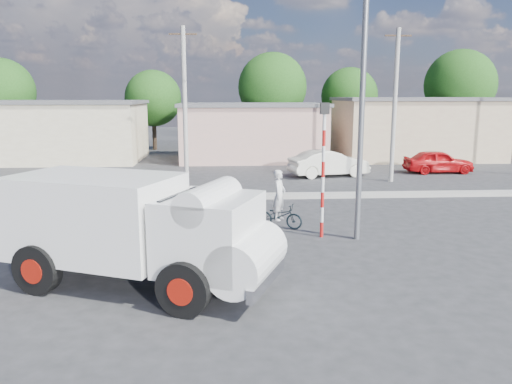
{
  "coord_description": "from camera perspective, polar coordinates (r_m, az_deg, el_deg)",
  "views": [
    {
      "loc": [
        0.1,
        -14.18,
        4.58
      ],
      "look_at": [
        1.11,
        2.7,
        1.3
      ],
      "focal_mm": 35.0,
      "sensor_mm": 36.0,
      "label": 1
    }
  ],
  "objects": [
    {
      "name": "car_red",
      "position": [
        31.85,
        20.11,
        3.29
      ],
      "size": [
        4.04,
        1.63,
        1.38
      ],
      "primitive_type": "imported",
      "rotation": [
        0.0,
        0.0,
        1.57
      ],
      "color": "#B80B0F",
      "rests_on": "ground"
    },
    {
      "name": "traffic_pole",
      "position": [
        16.1,
        7.71,
        3.8
      ],
      "size": [
        0.28,
        0.18,
        4.36
      ],
      "color": "red",
      "rests_on": "ground"
    },
    {
      "name": "truck",
      "position": [
        12.19,
        -13.0,
        -4.0
      ],
      "size": [
        6.9,
        4.61,
        2.69
      ],
      "rotation": [
        0.0,
        0.0,
        -0.39
      ],
      "color": "black",
      "rests_on": "ground"
    },
    {
      "name": "ground_plane",
      "position": [
        14.9,
        -3.68,
        -6.95
      ],
      "size": [
        120.0,
        120.0,
        0.0
      ],
      "primitive_type": "plane",
      "color": "#2B2B2D",
      "rests_on": "ground"
    },
    {
      "name": "utility_poles",
      "position": [
        26.37,
        3.48,
        9.85
      ],
      "size": [
        35.4,
        0.24,
        8.0
      ],
      "color": "#99968E",
      "rests_on": "ground"
    },
    {
      "name": "building_row",
      "position": [
        36.27,
        -1.86,
        7.11
      ],
      "size": [
        37.8,
        7.3,
        4.44
      ],
      "color": "beige",
      "rests_on": "ground"
    },
    {
      "name": "median",
      "position": [
        22.63,
        -3.62,
        -0.51
      ],
      "size": [
        40.0,
        0.8,
        0.16
      ],
      "primitive_type": "cube",
      "color": "#99968E",
      "rests_on": "ground"
    },
    {
      "name": "cyclist",
      "position": [
        17.4,
        2.68,
        -1.32
      ],
      "size": [
        0.65,
        0.76,
        1.76
      ],
      "primitive_type": "imported",
      "rotation": [
        0.0,
        0.0,
        1.14
      ],
      "color": "white",
      "rests_on": "ground"
    },
    {
      "name": "streetlight",
      "position": [
        15.9,
        11.54,
        12.14
      ],
      "size": [
        2.34,
        0.22,
        9.0
      ],
      "color": "slate",
      "rests_on": "ground"
    },
    {
      "name": "car_cream",
      "position": [
        28.95,
        8.31,
        3.26
      ],
      "size": [
        4.8,
        2.63,
        1.5
      ],
      "primitive_type": "imported",
      "rotation": [
        0.0,
        0.0,
        1.81
      ],
      "color": "white",
      "rests_on": "ground"
    },
    {
      "name": "tree_row",
      "position": [
        42.79,
        1.5,
        11.54
      ],
      "size": [
        43.62,
        7.43,
        8.42
      ],
      "color": "#38281E",
      "rests_on": "ground"
    },
    {
      "name": "bicycle",
      "position": [
        17.49,
        2.67,
        -2.73
      ],
      "size": [
        1.76,
        1.22,
        0.88
      ],
      "primitive_type": "imported",
      "rotation": [
        0.0,
        0.0,
        1.14
      ],
      "color": "black",
      "rests_on": "ground"
    }
  ]
}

